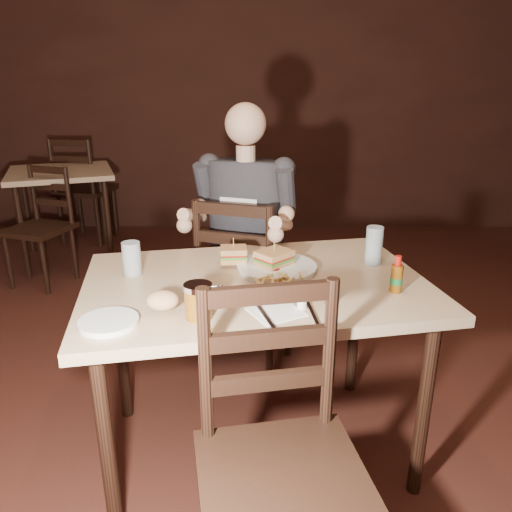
{
  "coord_description": "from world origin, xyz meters",
  "views": [
    {
      "loc": [
        0.1,
        -1.57,
        1.48
      ],
      "look_at": [
        0.09,
        0.2,
        0.85
      ],
      "focal_mm": 35.0,
      "sensor_mm": 36.0,
      "label": 1
    }
  ],
  "objects_px": {
    "main_table": "(256,299)",
    "side_plate": "(109,323)",
    "hot_sauce": "(397,274)",
    "diner": "(243,200)",
    "glass_right": "(374,246)",
    "bg_table": "(61,181)",
    "chair_far": "(247,285)",
    "glass_left": "(132,259)",
    "bg_chair_far": "(86,190)",
    "chair_near": "(283,481)",
    "syrup_dispenser": "(198,301)",
    "dinner_plate": "(277,268)",
    "bg_chair_near": "(38,229)"
  },
  "relations": [
    {
      "from": "bg_table",
      "to": "dinner_plate",
      "type": "xyz_separation_m",
      "value": [
        1.7,
        -2.25,
        0.1
      ]
    },
    {
      "from": "hot_sauce",
      "to": "syrup_dispenser",
      "type": "xyz_separation_m",
      "value": [
        -0.67,
        -0.21,
        -0.01
      ]
    },
    {
      "from": "dinner_plate",
      "to": "diner",
      "type": "bearing_deg",
      "value": 106.0
    },
    {
      "from": "main_table",
      "to": "chair_far",
      "type": "distance_m",
      "value": 0.69
    },
    {
      "from": "glass_left",
      "to": "bg_table",
      "type": "bearing_deg",
      "value": 116.56
    },
    {
      "from": "bg_table",
      "to": "glass_right",
      "type": "xyz_separation_m",
      "value": [
        2.09,
        -2.17,
        0.17
      ]
    },
    {
      "from": "chair_near",
      "to": "syrup_dispenser",
      "type": "xyz_separation_m",
      "value": [
        -0.25,
        0.38,
        0.35
      ]
    },
    {
      "from": "syrup_dispenser",
      "to": "chair_near",
      "type": "bearing_deg",
      "value": -66.93
    },
    {
      "from": "chair_near",
      "to": "syrup_dispenser",
      "type": "relative_size",
      "value": 8.41
    },
    {
      "from": "glass_left",
      "to": "syrup_dispenser",
      "type": "distance_m",
      "value": 0.47
    },
    {
      "from": "main_table",
      "to": "bg_table",
      "type": "xyz_separation_m",
      "value": [
        -1.62,
        2.35,
        -0.01
      ]
    },
    {
      "from": "side_plate",
      "to": "bg_chair_far",
      "type": "bearing_deg",
      "value": 109.74
    },
    {
      "from": "glass_left",
      "to": "syrup_dispenser",
      "type": "bearing_deg",
      "value": -51.22
    },
    {
      "from": "diner",
      "to": "glass_right",
      "type": "relative_size",
      "value": 5.71
    },
    {
      "from": "bg_table",
      "to": "glass_left",
      "type": "bearing_deg",
      "value": -63.44
    },
    {
      "from": "main_table",
      "to": "side_plate",
      "type": "xyz_separation_m",
      "value": [
        -0.45,
        -0.36,
        0.08
      ]
    },
    {
      "from": "bg_chair_near",
      "to": "glass_right",
      "type": "bearing_deg",
      "value": -18.92
    },
    {
      "from": "chair_far",
      "to": "glass_left",
      "type": "bearing_deg",
      "value": 72.4
    },
    {
      "from": "chair_far",
      "to": "bg_table",
      "type": "bearing_deg",
      "value": -29.0
    },
    {
      "from": "bg_table",
      "to": "side_plate",
      "type": "bearing_deg",
      "value": -66.65
    },
    {
      "from": "bg_table",
      "to": "side_plate",
      "type": "height_order",
      "value": "side_plate"
    },
    {
      "from": "bg_chair_far",
      "to": "side_plate",
      "type": "height_order",
      "value": "bg_chair_far"
    },
    {
      "from": "glass_left",
      "to": "syrup_dispenser",
      "type": "height_order",
      "value": "glass_left"
    },
    {
      "from": "chair_far",
      "to": "bg_chair_far",
      "type": "height_order",
      "value": "bg_chair_far"
    },
    {
      "from": "chair_near",
      "to": "hot_sauce",
      "type": "height_order",
      "value": "chair_near"
    },
    {
      "from": "syrup_dispenser",
      "to": "side_plate",
      "type": "relative_size",
      "value": 0.65
    },
    {
      "from": "bg_chair_far",
      "to": "bg_chair_near",
      "type": "relative_size",
      "value": 1.13
    },
    {
      "from": "bg_chair_near",
      "to": "diner",
      "type": "bearing_deg",
      "value": -18.74
    },
    {
      "from": "diner",
      "to": "side_plate",
      "type": "bearing_deg",
      "value": -93.58
    },
    {
      "from": "bg_chair_far",
      "to": "dinner_plate",
      "type": "bearing_deg",
      "value": 130.34
    },
    {
      "from": "hot_sauce",
      "to": "bg_table",
      "type": "bearing_deg",
      "value": 130.75
    },
    {
      "from": "chair_near",
      "to": "side_plate",
      "type": "relative_size",
      "value": 5.42
    },
    {
      "from": "main_table",
      "to": "bg_chair_near",
      "type": "distance_m",
      "value": 2.44
    },
    {
      "from": "main_table",
      "to": "side_plate",
      "type": "relative_size",
      "value": 7.87
    },
    {
      "from": "side_plate",
      "to": "hot_sauce",
      "type": "bearing_deg",
      "value": 15.24
    },
    {
      "from": "bg_chair_far",
      "to": "dinner_plate",
      "type": "relative_size",
      "value": 3.22
    },
    {
      "from": "bg_chair_near",
      "to": "dinner_plate",
      "type": "height_order",
      "value": "bg_chair_near"
    },
    {
      "from": "bg_chair_near",
      "to": "side_plate",
      "type": "bearing_deg",
      "value": -42.75
    },
    {
      "from": "diner",
      "to": "glass_right",
      "type": "distance_m",
      "value": 0.69
    },
    {
      "from": "hot_sauce",
      "to": "side_plate",
      "type": "xyz_separation_m",
      "value": [
        -0.94,
        -0.26,
        -0.06
      ]
    },
    {
      "from": "main_table",
      "to": "hot_sauce",
      "type": "relative_size",
      "value": 10.4
    },
    {
      "from": "hot_sauce",
      "to": "bg_chair_far",
      "type": "bearing_deg",
      "value": 125.13
    },
    {
      "from": "bg_chair_near",
      "to": "bg_chair_far",
      "type": "bearing_deg",
      "value": 108.8
    },
    {
      "from": "bg_chair_near",
      "to": "hot_sauce",
      "type": "distance_m",
      "value": 2.87
    },
    {
      "from": "bg_table",
      "to": "bg_chair_near",
      "type": "xyz_separation_m",
      "value": [
        -0.0,
        -0.55,
        -0.25
      ]
    },
    {
      "from": "chair_near",
      "to": "bg_chair_far",
      "type": "xyz_separation_m",
      "value": [
        -1.69,
        3.58,
        0.01
      ]
    },
    {
      "from": "main_table",
      "to": "dinner_plate",
      "type": "relative_size",
      "value": 4.6
    },
    {
      "from": "main_table",
      "to": "bg_table",
      "type": "distance_m",
      "value": 2.85
    },
    {
      "from": "chair_near",
      "to": "glass_right",
      "type": "relative_size",
      "value": 6.21
    },
    {
      "from": "bg_chair_near",
      "to": "diner",
      "type": "height_order",
      "value": "diner"
    }
  ]
}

